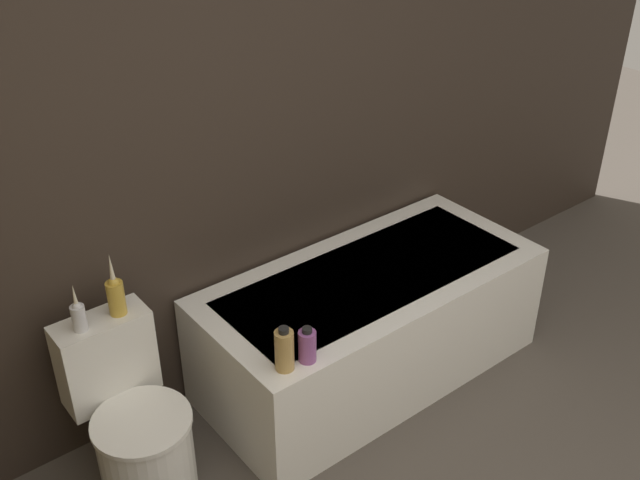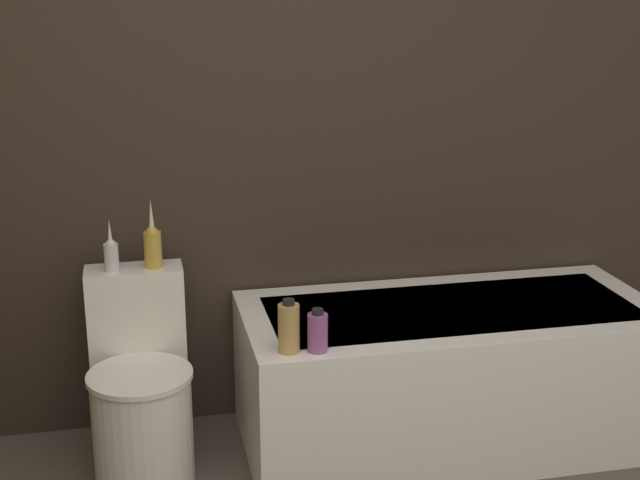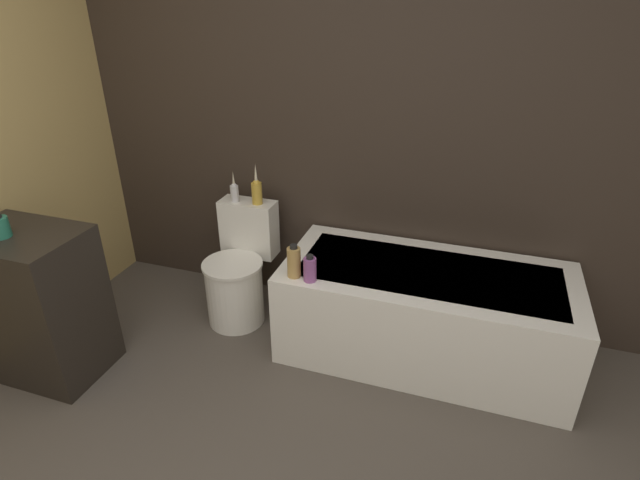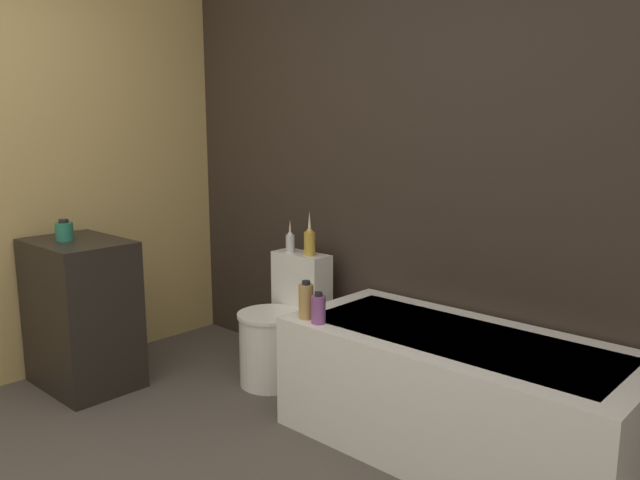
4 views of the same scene
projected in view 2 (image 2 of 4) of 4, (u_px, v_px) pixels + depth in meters
wall_back_tiled at (260, 111)px, 3.54m from camera, size 6.40×0.06×2.60m
bathtub at (449, 373)px, 3.57m from camera, size 1.64×0.75×0.57m
toilet at (141, 394)px, 3.33m from camera, size 0.39×0.54×0.75m
vase_gold at (111, 254)px, 3.34m from camera, size 0.05×0.05×0.20m
vase_silver at (153, 245)px, 3.37m from camera, size 0.07×0.07×0.27m
shampoo_bottle_tall at (289, 328)px, 3.06m from camera, size 0.07×0.07×0.19m
shampoo_bottle_short at (318, 332)px, 3.07m from camera, size 0.07×0.07×0.16m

